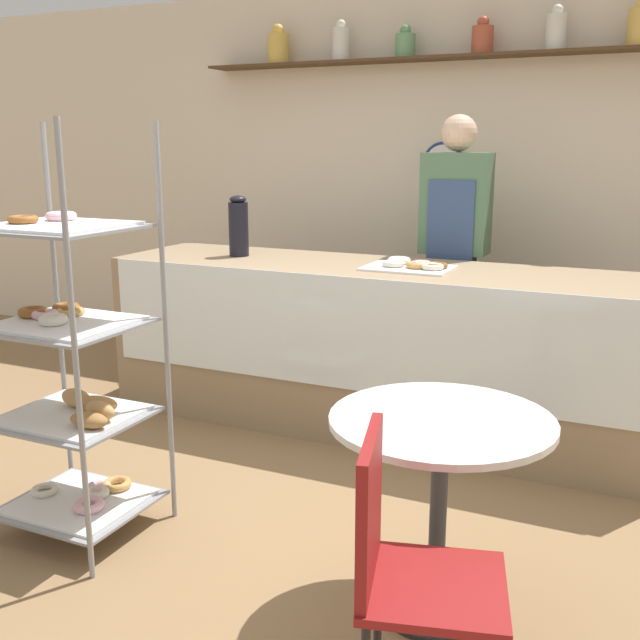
% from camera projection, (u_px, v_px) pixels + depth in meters
% --- Properties ---
extents(ground_plane, '(14.00, 14.00, 0.00)m').
position_uv_depth(ground_plane, '(280.00, 515.00, 3.37)').
color(ground_plane, olive).
extents(back_wall, '(10.00, 0.30, 2.70)m').
position_uv_depth(back_wall, '(442.00, 181.00, 5.22)').
color(back_wall, beige).
rests_on(back_wall, ground_plane).
extents(display_counter, '(3.16, 0.80, 0.96)m').
position_uv_depth(display_counter, '(377.00, 347.00, 4.33)').
color(display_counter, '#937A5B').
rests_on(display_counter, ground_plane).
extents(pastry_rack, '(0.62, 0.56, 1.72)m').
position_uv_depth(pastry_rack, '(71.00, 373.00, 3.09)').
color(pastry_rack, gray).
rests_on(pastry_rack, ground_plane).
extents(person_worker, '(0.41, 0.23, 1.80)m').
position_uv_depth(person_worker, '(454.00, 249.00, 4.61)').
color(person_worker, '#282833').
rests_on(person_worker, ground_plane).
extents(cafe_table, '(0.77, 0.77, 0.73)m').
position_uv_depth(cafe_table, '(440.00, 465.00, 2.57)').
color(cafe_table, '#262628').
rests_on(cafe_table, ground_plane).
extents(cafe_chair, '(0.46, 0.46, 0.90)m').
position_uv_depth(cafe_chair, '(403.00, 560.00, 1.98)').
color(cafe_chair, black).
rests_on(cafe_chair, ground_plane).
extents(coffee_carafe, '(0.12, 0.12, 0.37)m').
position_uv_depth(coffee_carafe, '(239.00, 226.00, 4.56)').
color(coffee_carafe, black).
rests_on(coffee_carafe, display_counter).
extents(donut_tray_counter, '(0.48, 0.35, 0.05)m').
position_uv_depth(donut_tray_counter, '(412.00, 266.00, 4.12)').
color(donut_tray_counter, white).
rests_on(donut_tray_counter, display_counter).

